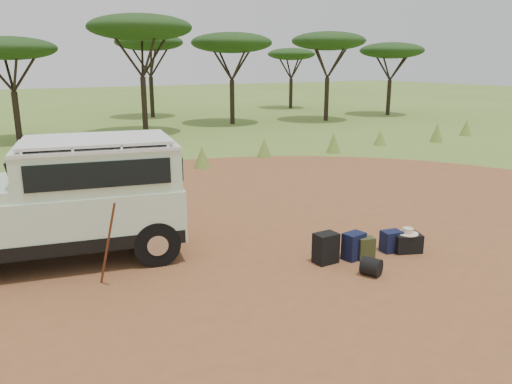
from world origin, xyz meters
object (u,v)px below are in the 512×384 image
walking_staff (108,244)px  hard_case (407,243)px  backpack_olive (365,248)px  backpack_navy (354,246)px  duffel_navy (391,241)px  backpack_black (326,248)px  safari_vehicle (64,203)px

walking_staff → hard_case: size_ratio=3.00×
backpack_olive → hard_case: 0.99m
hard_case → backpack_navy: bearing=-170.2°
duffel_navy → hard_case: duffel_navy is taller
backpack_black → backpack_olive: backpack_black is taller
backpack_navy → safari_vehicle: bearing=141.6°
backpack_black → duffel_navy: size_ratio=1.36×
walking_staff → safari_vehicle: bearing=78.8°
walking_staff → duffel_navy: bearing=-36.6°
backpack_black → backpack_navy: size_ratio=1.11×
backpack_navy → backpack_olive: size_ratio=1.19×
backpack_olive → duffel_navy: backpack_olive is taller
backpack_black → hard_case: backpack_black is taller
backpack_olive → duffel_navy: size_ratio=1.03×
walking_staff → backpack_navy: 4.51m
backpack_navy → hard_case: backpack_navy is taller
safari_vehicle → hard_case: bearing=-15.2°
hard_case → backpack_black: bearing=-170.3°
safari_vehicle → backpack_black: (4.13, -2.61, -0.82)m
backpack_black → hard_case: 1.79m
walking_staff → duffel_navy: 5.41m
backpack_black → duffel_navy: 1.50m
walking_staff → duffel_navy: size_ratio=3.71×
duffel_navy → hard_case: bearing=-23.5°
safari_vehicle → walking_staff: 1.70m
backpack_navy → hard_case: 1.20m
safari_vehicle → backpack_olive: 5.74m
backpack_olive → duffel_navy: 0.72m
backpack_navy → duffel_navy: bearing=-12.9°
walking_staff → hard_case: bearing=-37.6°
safari_vehicle → backpack_olive: bearing=-18.6°
walking_staff → backpack_black: walking_staff is taller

